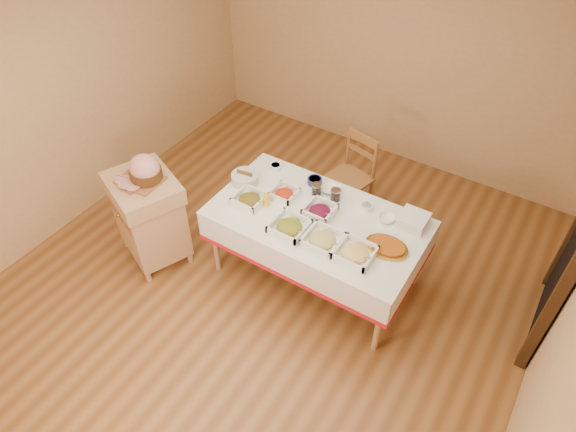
{
  "coord_description": "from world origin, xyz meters",
  "views": [
    {
      "loc": [
        1.78,
        -2.51,
        3.75
      ],
      "look_at": [
        0.07,
        0.2,
        0.73
      ],
      "focal_mm": 32.0,
      "sensor_mm": 36.0,
      "label": 1
    }
  ],
  "objects_px": {
    "ham_on_board": "(144,171)",
    "mustard_bottle": "(267,200)",
    "preserve_jar_right": "(336,195)",
    "butcher_cart": "(149,215)",
    "bread_basket": "(245,178)",
    "plate_stack": "(413,220)",
    "dining_chair": "(351,176)",
    "preserve_jar_left": "(316,190)",
    "dining_table": "(317,231)",
    "brass_platter": "(387,247)"
  },
  "relations": [
    {
      "from": "mustard_bottle",
      "to": "brass_platter",
      "type": "xyz_separation_m",
      "value": [
        1.09,
        0.09,
        -0.05
      ]
    },
    {
      "from": "butcher_cart",
      "to": "brass_platter",
      "type": "bearing_deg",
      "value": 14.84
    },
    {
      "from": "preserve_jar_right",
      "to": "butcher_cart",
      "type": "bearing_deg",
      "value": -149.72
    },
    {
      "from": "dining_table",
      "to": "dining_chair",
      "type": "distance_m",
      "value": 1.0
    },
    {
      "from": "ham_on_board",
      "to": "bread_basket",
      "type": "distance_m",
      "value": 0.89
    },
    {
      "from": "bread_basket",
      "to": "plate_stack",
      "type": "distance_m",
      "value": 1.54
    },
    {
      "from": "dining_table",
      "to": "preserve_jar_right",
      "type": "xyz_separation_m",
      "value": [
        0.02,
        0.28,
        0.21
      ]
    },
    {
      "from": "ham_on_board",
      "to": "preserve_jar_left",
      "type": "relative_size",
      "value": 3.46
    },
    {
      "from": "ham_on_board",
      "to": "preserve_jar_right",
      "type": "bearing_deg",
      "value": 30.04
    },
    {
      "from": "preserve_jar_right",
      "to": "mustard_bottle",
      "type": "relative_size",
      "value": 0.73
    },
    {
      "from": "preserve_jar_right",
      "to": "ham_on_board",
      "type": "bearing_deg",
      "value": -149.96
    },
    {
      "from": "dining_chair",
      "to": "ham_on_board",
      "type": "xyz_separation_m",
      "value": [
        -1.24,
        -1.53,
        0.56
      ]
    },
    {
      "from": "preserve_jar_right",
      "to": "bread_basket",
      "type": "xyz_separation_m",
      "value": [
        -0.81,
        -0.22,
        -0.01
      ]
    },
    {
      "from": "butcher_cart",
      "to": "ham_on_board",
      "type": "bearing_deg",
      "value": 38.14
    },
    {
      "from": "dining_chair",
      "to": "ham_on_board",
      "type": "bearing_deg",
      "value": -129.13
    },
    {
      "from": "mustard_bottle",
      "to": "brass_platter",
      "type": "relative_size",
      "value": 0.45
    },
    {
      "from": "mustard_bottle",
      "to": "dining_table",
      "type": "bearing_deg",
      "value": 14.01
    },
    {
      "from": "dining_chair",
      "to": "bread_basket",
      "type": "relative_size",
      "value": 3.67
    },
    {
      "from": "dining_chair",
      "to": "brass_platter",
      "type": "relative_size",
      "value": 2.58
    },
    {
      "from": "butcher_cart",
      "to": "preserve_jar_left",
      "type": "bearing_deg",
      "value": 32.77
    },
    {
      "from": "ham_on_board",
      "to": "mustard_bottle",
      "type": "height_order",
      "value": "ham_on_board"
    },
    {
      "from": "preserve_jar_right",
      "to": "mustard_bottle",
      "type": "distance_m",
      "value": 0.61
    },
    {
      "from": "butcher_cart",
      "to": "ham_on_board",
      "type": "relative_size",
      "value": 2.35
    },
    {
      "from": "mustard_bottle",
      "to": "bread_basket",
      "type": "relative_size",
      "value": 0.64
    },
    {
      "from": "mustard_bottle",
      "to": "plate_stack",
      "type": "distance_m",
      "value": 1.25
    },
    {
      "from": "butcher_cart",
      "to": "ham_on_board",
      "type": "height_order",
      "value": "ham_on_board"
    },
    {
      "from": "ham_on_board",
      "to": "bread_basket",
      "type": "height_order",
      "value": "ham_on_board"
    },
    {
      "from": "preserve_jar_right",
      "to": "dining_chair",
      "type": "bearing_deg",
      "value": 104.5
    },
    {
      "from": "mustard_bottle",
      "to": "bread_basket",
      "type": "xyz_separation_m",
      "value": [
        -0.35,
        0.16,
        -0.02
      ]
    },
    {
      "from": "preserve_jar_left",
      "to": "brass_platter",
      "type": "relative_size",
      "value": 0.32
    },
    {
      "from": "ham_on_board",
      "to": "plate_stack",
      "type": "bearing_deg",
      "value": 22.87
    },
    {
      "from": "dining_chair",
      "to": "preserve_jar_right",
      "type": "bearing_deg",
      "value": -75.5
    },
    {
      "from": "preserve_jar_left",
      "to": "mustard_bottle",
      "type": "bearing_deg",
      "value": -128.55
    },
    {
      "from": "dining_chair",
      "to": "ham_on_board",
      "type": "distance_m",
      "value": 2.05
    },
    {
      "from": "preserve_jar_right",
      "to": "brass_platter",
      "type": "height_order",
      "value": "preserve_jar_right"
    },
    {
      "from": "dining_table",
      "to": "preserve_jar_left",
      "type": "relative_size",
      "value": 16.12
    },
    {
      "from": "preserve_jar_left",
      "to": "plate_stack",
      "type": "xyz_separation_m",
      "value": [
        0.87,
        0.1,
        -0.0
      ]
    },
    {
      "from": "plate_stack",
      "to": "bread_basket",
      "type": "bearing_deg",
      "value": -168.94
    },
    {
      "from": "dining_table",
      "to": "preserve_jar_left",
      "type": "height_order",
      "value": "preserve_jar_left"
    },
    {
      "from": "bread_basket",
      "to": "plate_stack",
      "type": "relative_size",
      "value": 1.08
    },
    {
      "from": "preserve_jar_left",
      "to": "bread_basket",
      "type": "height_order",
      "value": "preserve_jar_left"
    },
    {
      "from": "dining_table",
      "to": "mustard_bottle",
      "type": "relative_size",
      "value": 11.52
    },
    {
      "from": "butcher_cart",
      "to": "brass_platter",
      "type": "xyz_separation_m",
      "value": [
        2.09,
        0.55,
        0.26
      ]
    },
    {
      "from": "plate_stack",
      "to": "dining_chair",
      "type": "bearing_deg",
      "value": 144.14
    },
    {
      "from": "preserve_jar_left",
      "to": "ham_on_board",
      "type": "bearing_deg",
      "value": -147.41
    },
    {
      "from": "preserve_jar_left",
      "to": "mustard_bottle",
      "type": "relative_size",
      "value": 0.71
    },
    {
      "from": "dining_table",
      "to": "ham_on_board",
      "type": "bearing_deg",
      "value": -158.72
    },
    {
      "from": "butcher_cart",
      "to": "dining_chair",
      "type": "distance_m",
      "value": 2.02
    },
    {
      "from": "butcher_cart",
      "to": "bread_basket",
      "type": "xyz_separation_m",
      "value": [
        0.65,
        0.63,
        0.28
      ]
    },
    {
      "from": "dining_chair",
      "to": "butcher_cart",
      "type": "bearing_deg",
      "value": -129.44
    }
  ]
}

